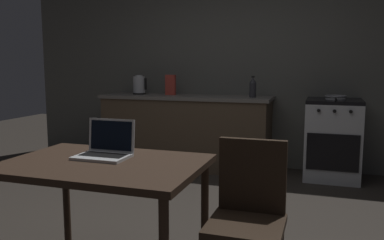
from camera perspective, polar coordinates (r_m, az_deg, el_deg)
The scene contains 11 objects.
ground_plane at distance 3.29m, azimuth -3.37°, elevation -15.48°, with size 12.00×12.00×0.00m, color #2D2823.
back_wall at distance 5.20m, azimuth 9.28°, elevation 7.98°, with size 6.40×0.10×2.64m, color #555550.
kitchen_counter at distance 5.13m, azimuth -0.85°, elevation -1.57°, with size 2.16×0.64×0.91m.
stove_oven at distance 4.85m, azimuth 19.31°, elevation -2.59°, with size 0.60×0.62×0.91m.
dining_table at distance 2.45m, azimuth -12.40°, elevation -7.56°, with size 1.16×0.81×0.74m.
chair at distance 2.28m, azimuth 8.01°, elevation -12.52°, with size 0.40×0.40×0.89m.
laptop at distance 2.54m, azimuth -12.21°, elevation -4.13°, with size 0.32×0.25×0.23m.
electric_kettle at distance 5.31m, azimuth -7.50°, elevation 4.92°, with size 0.19×0.16×0.25m.
bottle at distance 4.81m, azimuth 8.62°, elevation 4.59°, with size 0.08×0.08×0.25m.
frying_pan at distance 4.77m, azimuth 19.69°, elevation 3.05°, with size 0.23×0.41×0.05m.
cereal_box at distance 5.16m, azimuth -3.06°, elevation 4.99°, with size 0.13×0.05×0.26m.
Camera 1 is at (1.12, -2.80, 1.30)m, focal length 37.60 mm.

